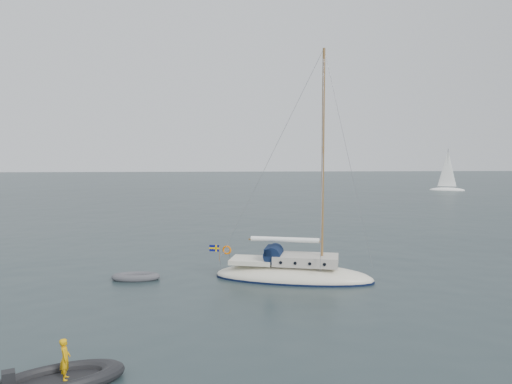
{
  "coord_description": "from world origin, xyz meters",
  "views": [
    {
      "loc": [
        -1.11,
        -25.21,
        6.97
      ],
      "look_at": [
        0.47,
        0.0,
        4.93
      ],
      "focal_mm": 35.0,
      "sensor_mm": 36.0,
      "label": 1
    }
  ],
  "objects": [
    {
      "name": "ground",
      "position": [
        0.0,
        0.0,
        0.0
      ],
      "size": [
        300.0,
        300.0,
        0.0
      ],
      "primitive_type": "plane",
      "color": "black",
      "rests_on": "ground"
    },
    {
      "name": "sailboat",
      "position": [
        2.6,
        1.33,
        0.98
      ],
      "size": [
        9.08,
        2.72,
        12.93
      ],
      "rotation": [
        0.0,
        0.0,
        -0.25
      ],
      "color": "silver",
      "rests_on": "ground"
    },
    {
      "name": "dinghy",
      "position": [
        -5.99,
        1.86,
        0.17
      ],
      "size": [
        2.63,
        1.19,
        0.38
      ],
      "rotation": [
        0.0,
        0.0,
        0.02
      ],
      "color": "#4B4B50",
      "rests_on": "ground"
    },
    {
      "name": "rib",
      "position": [
        -6.1,
        -10.58,
        0.23
      ],
      "size": [
        3.92,
        1.78,
        1.46
      ],
      "rotation": [
        0.0,
        0.0,
        0.43
      ],
      "color": "black",
      "rests_on": "ground"
    },
    {
      "name": "distant_yacht_b",
      "position": [
        38.81,
        61.96,
        3.41
      ],
      "size": [
        6.02,
        3.21,
        7.98
      ],
      "rotation": [
        0.0,
        0.0,
        -0.36
      ],
      "color": "white",
      "rests_on": "ground"
    }
  ]
}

